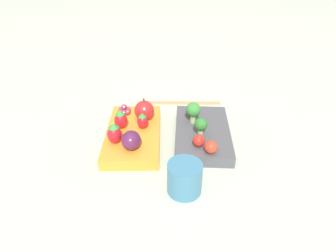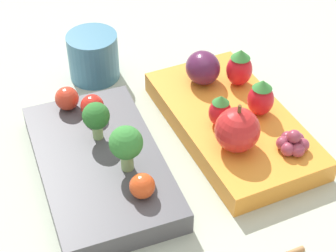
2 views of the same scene
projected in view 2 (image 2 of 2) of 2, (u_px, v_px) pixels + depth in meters
ground_plane at (171, 154)px, 0.62m from camera, size 4.00×4.00×0.00m
bento_box_savoury at (99, 162)px, 0.59m from camera, size 0.22×0.13×0.03m
bento_box_fruit at (232, 123)px, 0.64m from camera, size 0.23×0.13×0.03m
broccoli_floret_0 at (126, 144)px, 0.54m from camera, size 0.03×0.03×0.05m
broccoli_floret_1 at (96, 117)px, 0.58m from camera, size 0.03×0.03×0.04m
cherry_tomato_0 at (142, 186)px, 0.53m from camera, size 0.03×0.03×0.03m
cherry_tomato_1 at (67, 98)px, 0.63m from camera, size 0.03×0.03×0.03m
cherry_tomato_2 at (92, 106)px, 0.62m from camera, size 0.03×0.03×0.03m
apple at (237, 130)px, 0.57m from camera, size 0.05×0.05×0.06m
strawberry_0 at (239, 68)px, 0.66m from camera, size 0.03×0.03×0.05m
strawberry_1 at (219, 109)px, 0.61m from camera, size 0.03×0.03×0.04m
strawberry_2 at (261, 98)px, 0.62m from camera, size 0.03×0.03×0.05m
plum at (203, 68)px, 0.66m from camera, size 0.04×0.04×0.04m
grape_cluster at (293, 143)px, 0.58m from camera, size 0.03×0.03×0.03m
drinking_cup at (93, 56)px, 0.71m from camera, size 0.06×0.06×0.06m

